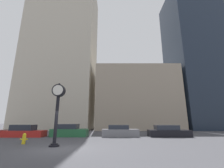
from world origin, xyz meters
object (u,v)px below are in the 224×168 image
object	(u,v)px
car_green	(69,131)
car_grey	(119,132)
car_red	(24,132)
fire_hydrant_near	(23,138)
street_clock	(57,105)
car_black	(168,132)

from	to	relation	value
car_green	car_grey	distance (m)	6.02
car_red	car_green	bearing A→B (deg)	5.55
car_red	fire_hydrant_near	xyz separation A→B (m)	(3.19, -5.62, -0.14)
car_grey	fire_hydrant_near	bearing A→B (deg)	-144.14
street_clock	fire_hydrant_near	bearing A→B (deg)	157.19
car_grey	fire_hydrant_near	distance (m)	9.85
street_clock	fire_hydrant_near	xyz separation A→B (m)	(-2.88, 1.21, -2.55)
car_red	street_clock	bearing A→B (deg)	-47.67
car_green	car_grey	size ratio (longest dim) A/B	1.00
car_red	car_grey	xyz separation A→B (m)	(11.15, 0.20, 0.00)
car_grey	fire_hydrant_near	size ratio (longest dim) A/B	5.13
street_clock	car_red	world-z (taller)	street_clock
car_red	car_black	size ratio (longest dim) A/B	0.96
street_clock	car_red	bearing A→B (deg)	131.65
car_green	fire_hydrant_near	size ratio (longest dim) A/B	5.13
street_clock	car_grey	world-z (taller)	street_clock
car_grey	fire_hydrant_near	world-z (taller)	car_grey
car_red	car_grey	bearing A→B (deg)	1.68
car_red	fire_hydrant_near	distance (m)	6.47
car_red	fire_hydrant_near	world-z (taller)	car_red
car_green	street_clock	bearing A→B (deg)	-80.83
street_clock	car_green	distance (m)	7.70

